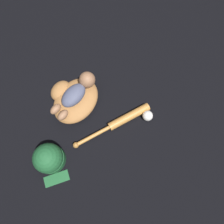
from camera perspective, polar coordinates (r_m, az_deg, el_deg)
ground_plane at (r=1.49m, az=-8.10°, el=1.51°), size 6.00×6.00×0.00m
baseball_glove at (r=1.47m, az=-10.07°, el=3.41°), size 0.36×0.33×0.10m
baby_figure at (r=1.38m, az=-9.18°, el=5.27°), size 0.36×0.16×0.10m
baseball_bat at (r=1.42m, az=2.49°, el=-2.27°), size 0.49×0.32×0.05m
baseball at (r=1.44m, az=9.28°, el=-0.96°), size 0.07×0.07×0.07m
baseball_cap at (r=1.38m, az=-16.20°, el=-11.59°), size 0.25×0.25×0.18m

